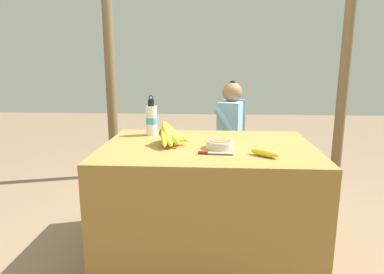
# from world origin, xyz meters

# --- Properties ---
(ground_plane) EXTENTS (12.00, 12.00, 0.00)m
(ground_plane) POSITION_xyz_m (0.00, 0.00, 0.00)
(ground_plane) COLOR #846B51
(market_counter) EXTENTS (1.32, 0.93, 0.73)m
(market_counter) POSITION_xyz_m (0.00, 0.00, 0.36)
(market_counter) COLOR olive
(market_counter) RESTS_ON ground_plane
(banana_bunch_ripe) EXTENTS (0.20, 0.33, 0.16)m
(banana_bunch_ripe) POSITION_xyz_m (-0.24, -0.01, 0.80)
(banana_bunch_ripe) COLOR #4C381E
(banana_bunch_ripe) RESTS_ON market_counter
(serving_bowl) EXTENTS (0.17, 0.17, 0.05)m
(serving_bowl) POSITION_xyz_m (0.07, -0.07, 0.76)
(serving_bowl) COLOR silver
(serving_bowl) RESTS_ON market_counter
(water_bottle) EXTENTS (0.08, 0.08, 0.28)m
(water_bottle) POSITION_xyz_m (-0.41, 0.28, 0.84)
(water_bottle) COLOR white
(water_bottle) RESTS_ON market_counter
(loose_banana_front) EXTENTS (0.16, 0.14, 0.04)m
(loose_banana_front) POSITION_xyz_m (0.31, -0.24, 0.75)
(loose_banana_front) COLOR yellow
(loose_banana_front) RESTS_ON market_counter
(knife) EXTENTS (0.20, 0.03, 0.02)m
(knife) POSITION_xyz_m (0.02, -0.22, 0.74)
(knife) COLOR #BCBCC1
(knife) RESTS_ON market_counter
(wooden_bench) EXTENTS (1.52, 0.32, 0.41)m
(wooden_bench) POSITION_xyz_m (0.15, 1.16, 0.35)
(wooden_bench) COLOR brown
(wooden_bench) RESTS_ON ground_plane
(seated_vendor) EXTENTS (0.46, 0.43, 1.07)m
(seated_vendor) POSITION_xyz_m (0.16, 1.14, 0.61)
(seated_vendor) COLOR #232328
(seated_vendor) RESTS_ON ground_plane
(banana_bunch_green) EXTENTS (0.20, 0.29, 0.15)m
(banana_bunch_green) POSITION_xyz_m (-0.23, 1.16, 0.48)
(banana_bunch_green) COLOR #4C381E
(banana_bunch_green) RESTS_ON wooden_bench
(support_post_near) EXTENTS (0.10, 0.10, 2.58)m
(support_post_near) POSITION_xyz_m (-1.05, 1.48, 1.29)
(support_post_near) COLOR brown
(support_post_near) RESTS_ON ground_plane
(support_post_far) EXTENTS (0.10, 0.10, 2.58)m
(support_post_far) POSITION_xyz_m (1.34, 1.48, 1.29)
(support_post_far) COLOR brown
(support_post_far) RESTS_ON ground_plane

